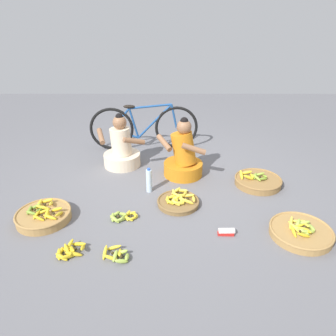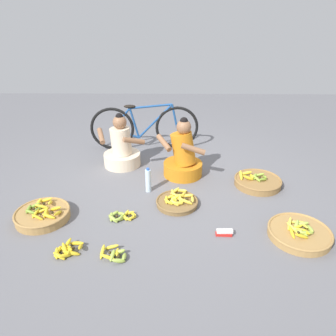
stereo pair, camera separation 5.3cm
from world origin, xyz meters
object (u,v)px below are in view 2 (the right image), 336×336
Objects in this scene: banana_basket_front_right at (299,233)px; water_bottle at (148,180)px; banana_basket_near_bicycle at (257,181)px; loose_bananas_back_left at (122,216)px; loose_bananas_mid_left at (114,254)px; banana_basket_front_center at (43,214)px; vendor_woman_front at (183,157)px; bicycle_leaning at (145,127)px; packet_carton_stack at (224,233)px; banana_basket_mid_right at (177,201)px; loose_bananas_front_left at (67,250)px; vendor_woman_behind at (122,149)px.

water_bottle is at bearing 150.91° from banana_basket_front_right.
banana_basket_front_right is at bearing -81.06° from banana_basket_near_bicycle.
loose_bananas_mid_left is at bearing -87.92° from loose_bananas_back_left.
vendor_woman_front is at bearing 34.18° from banana_basket_front_center.
bicycle_leaning reaches higher than water_bottle.
bicycle_leaning is (-0.58, 0.92, 0.10)m from vendor_woman_front.
packet_carton_stack is at bearing -73.61° from vendor_woman_front.
banana_basket_front_center is 1.19× the size of banana_basket_mid_right.
loose_bananas_mid_left is (-1.77, -0.30, -0.02)m from banana_basket_front_right.
bicycle_leaning is 10.03× the size of packet_carton_stack.
loose_bananas_front_left is at bearing 173.85° from loose_bananas_mid_left.
banana_basket_front_center is at bearing 128.95° from loose_bananas_front_left.
banana_basket_near_bicycle is 1.04m from banana_basket_front_right.
vendor_woman_behind is 1.49m from banana_basket_front_center.
vendor_woman_front is 0.47× the size of bicycle_leaning.
loose_bananas_back_left is at bearing 52.20° from loose_bananas_front_left.
packet_carton_stack is (0.96, -2.19, -0.33)m from bicycle_leaning.
bicycle_leaning is 2.80m from banana_basket_front_right.
banana_basket_front_center is at bearing -145.82° from vendor_woman_front.
vendor_woman_behind is at bearing 162.59° from banana_basket_near_bicycle.
vendor_woman_front is 3.10× the size of loose_bananas_front_left.
vendor_woman_behind is 3.07× the size of loose_bananas_mid_left.
banana_basket_front_center is at bearing 174.30° from banana_basket_front_right.
vendor_woman_behind is 2.96× the size of loose_bananas_front_left.
packet_carton_stack is (1.06, -0.27, 0.00)m from loose_bananas_back_left.
vendor_woman_behind reaches higher than packet_carton_stack.
banana_basket_front_center is 1.80× the size of loose_bananas_back_left.
loose_bananas_mid_left is at bearing -33.37° from banana_basket_front_center.
loose_bananas_back_left is (-0.10, -1.93, -0.33)m from bicycle_leaning.
banana_basket_near_bicycle reaches higher than banana_basket_mid_right.
bicycle_leaning is at bearing 122.30° from vendor_woman_front.
loose_bananas_back_left is at bearing -155.56° from banana_basket_near_bicycle.
banana_basket_front_right is at bearing -25.19° from banana_basket_mid_right.
vendor_woman_behind is at bearing 128.17° from packet_carton_stack.
banana_basket_front_center is (-1.52, -1.03, -0.20)m from vendor_woman_front.
water_bottle is (0.23, 1.16, 0.12)m from loose_bananas_mid_left.
water_bottle is at bearing -134.72° from vendor_woman_front.
vendor_woman_behind is 0.45× the size of bicycle_leaning.
banana_basket_near_bicycle is at bearing 24.26° from banana_basket_mid_right.
vendor_woman_front is 1.74m from loose_bananas_mid_left.
loose_bananas_back_left is at bearing -113.41° from water_bottle.
vendor_woman_behind is 4.54× the size of packet_carton_stack.
vendor_woman_front is 1.24m from loose_bananas_back_left.
water_bottle is at bearing -173.13° from banana_basket_near_bicycle.
banana_basket_front_center is 0.94× the size of banana_basket_front_right.
water_bottle reaches higher than banana_basket_front_right.
loose_bananas_mid_left is 1.08m from packet_carton_stack.
water_bottle is (0.67, 1.11, 0.12)m from loose_bananas_front_left.
vendor_woman_behind is 2.54m from banana_basket_front_right.
loose_bananas_mid_left is (-0.58, -0.86, -0.01)m from banana_basket_mid_right.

